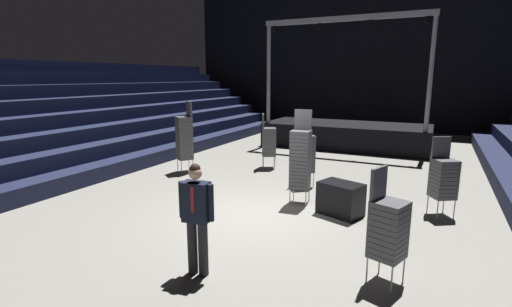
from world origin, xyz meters
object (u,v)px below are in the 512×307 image
Objects in this scene: stage_riser at (346,133)px; chair_stack_rear_left at (269,141)px; chair_stack_front_left at (388,227)px; chair_stack_front_right at (443,177)px; chair_stack_mid_right at (305,152)px; equipment_road_case at (341,199)px; chair_stack_mid_left at (184,137)px; chair_stack_mid_centre at (301,158)px; man_with_tie at (196,213)px.

chair_stack_rear_left is at bearing -106.02° from stage_riser.
chair_stack_front_left and chair_stack_front_right have the same top height.
stage_riser is at bearing -123.47° from chair_stack_mid_right.
chair_stack_mid_left is at bearing 163.31° from equipment_road_case.
stage_riser is 3.07× the size of chair_stack_mid_centre.
man_with_tie is 3.77m from equipment_road_case.
chair_stack_rear_left reaches higher than man_with_tie.
chair_stack_mid_left is at bearing -80.32° from chair_stack_rear_left.
chair_stack_front_right is 2.23m from equipment_road_case.
chair_stack_front_left is at bearing -166.09° from man_with_tie.
equipment_road_case is at bearing -118.54° from man_with_tie.
stage_riser is 5.19m from chair_stack_rear_left.
chair_stack_front_left is at bearing -63.24° from equipment_road_case.
chair_stack_mid_centre is at bearing 67.91° from chair_stack_mid_right.
man_with_tie is 0.78× the size of chair_stack_mid_centre.
stage_riser is at bearing -91.76° from chair_stack_mid_centre.
chair_stack_mid_right is at bearing -142.73° from chair_stack_mid_left.
chair_stack_mid_centre is (4.30, -1.29, 0.00)m from chair_stack_mid_left.
man_with_tie is at bearing -12.12° from chair_stack_rear_left.
chair_stack_mid_right is at bearing -96.48° from man_with_tie.
equipment_road_case is (-1.97, -0.91, -0.50)m from chair_stack_front_right.
chair_stack_mid_left is at bearing -23.55° from chair_stack_mid_centre.
chair_stack_mid_left is (-6.59, 4.06, 0.25)m from chair_stack_front_left.
stage_riser is 8.41m from equipment_road_case.
equipment_road_case is at bearing 92.27° from chair_stack_mid_right.
man_with_tie is 3.79m from chair_stack_mid_centre.
chair_stack_mid_left reaches higher than man_with_tie.
stage_riser is at bearing 136.60° from chair_stack_rear_left.
chair_stack_front_left is at bearing 122.72° from chair_stack_mid_centre.
chair_stack_mid_left is 1.00× the size of chair_stack_mid_centre.
chair_stack_front_left reaches higher than equipment_road_case.
chair_stack_mid_centre reaches higher than chair_stack_mid_right.
chair_stack_mid_centre is at bearing -121.00° from chair_stack_front_left.
man_with_tie is at bearing -111.26° from equipment_road_case.
man_with_tie is 0.78× the size of chair_stack_mid_left.
chair_stack_mid_centre is at bearing -20.95° from chair_stack_front_right.
chair_stack_front_left is at bearing 85.76° from chair_stack_mid_right.
chair_stack_front_left is 0.95× the size of chair_stack_rear_left.
man_with_tie is 6.46m from chair_stack_mid_left.
chair_stack_front_right is 0.77× the size of chair_stack_mid_left.
chair_stack_front_right is at bearing 24.75° from equipment_road_case.
chair_stack_rear_left is 4.57m from equipment_road_case.
stage_riser is 8.21m from chair_stack_front_right.
chair_stack_mid_left and chair_stack_mid_centre have the same top height.
man_with_tie is at bearing 20.63° from chair_stack_front_right.
man_with_tie is 5.24m from chair_stack_mid_right.
chair_stack_mid_centre reaches higher than man_with_tie.
equipment_road_case is at bearing -133.78° from chair_stack_front_left.
chair_stack_mid_right reaches higher than chair_stack_front_left.
man_with_tie is 6.95m from chair_stack_rear_left.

